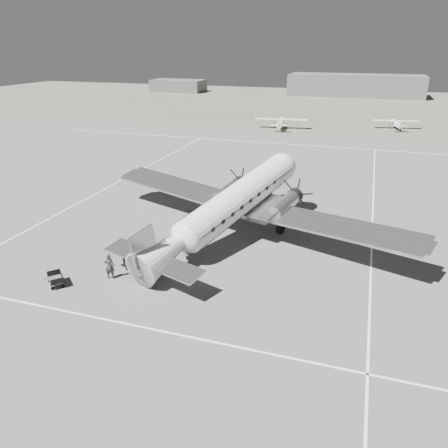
{
  "coord_description": "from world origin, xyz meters",
  "views": [
    {
      "loc": [
        10.49,
        -33.24,
        15.79
      ],
      "look_at": [
        0.3,
        -2.09,
        2.2
      ],
      "focal_mm": 35.0,
      "sensor_mm": 36.0,
      "label": 1
    }
  ],
  "objects_px": {
    "hangar_main": "(355,85)",
    "ground_crew": "(109,266)",
    "shed_secondary": "(178,86)",
    "baggage_cart_near": "(135,259)",
    "light_plane_left": "(281,123)",
    "baggage_cart_far": "(56,280)",
    "passenger": "(174,237)",
    "light_plane_right": "(396,124)",
    "ramp_agent": "(149,250)",
    "dc3_airliner": "(231,207)"
  },
  "relations": [
    {
      "from": "baggage_cart_far",
      "to": "ramp_agent",
      "type": "xyz_separation_m",
      "value": [
        4.37,
        5.67,
        0.35
      ]
    },
    {
      "from": "shed_secondary",
      "to": "ground_crew",
      "type": "relative_size",
      "value": 9.17
    },
    {
      "from": "shed_secondary",
      "to": "light_plane_right",
      "type": "relative_size",
      "value": 1.97
    },
    {
      "from": "light_plane_right",
      "to": "ramp_agent",
      "type": "height_order",
      "value": "light_plane_right"
    },
    {
      "from": "baggage_cart_far",
      "to": "light_plane_right",
      "type": "bearing_deg",
      "value": 113.37
    },
    {
      "from": "hangar_main",
      "to": "baggage_cart_near",
      "type": "distance_m",
      "value": 127.57
    },
    {
      "from": "baggage_cart_near",
      "to": "passenger",
      "type": "distance_m",
      "value": 4.36
    },
    {
      "from": "baggage_cart_near",
      "to": "baggage_cart_far",
      "type": "relative_size",
      "value": 1.26
    },
    {
      "from": "hangar_main",
      "to": "shed_secondary",
      "type": "relative_size",
      "value": 2.33
    },
    {
      "from": "ground_crew",
      "to": "passenger",
      "type": "xyz_separation_m",
      "value": [
        2.24,
        6.35,
        -0.14
      ]
    },
    {
      "from": "baggage_cart_near",
      "to": "light_plane_right",
      "type": "bearing_deg",
      "value": 35.94
    },
    {
      "from": "light_plane_left",
      "to": "ramp_agent",
      "type": "distance_m",
      "value": 59.61
    },
    {
      "from": "dc3_airliner",
      "to": "baggage_cart_near",
      "type": "bearing_deg",
      "value": -108.48
    },
    {
      "from": "baggage_cart_far",
      "to": "shed_secondary",
      "type": "bearing_deg",
      "value": 152.29
    },
    {
      "from": "light_plane_right",
      "to": "baggage_cart_far",
      "type": "height_order",
      "value": "light_plane_right"
    },
    {
      "from": "shed_secondary",
      "to": "passenger",
      "type": "xyz_separation_m",
      "value": [
        51.25,
        -118.03,
        -1.16
      ]
    },
    {
      "from": "light_plane_right",
      "to": "baggage_cart_near",
      "type": "relative_size",
      "value": 4.73
    },
    {
      "from": "dc3_airliner",
      "to": "passenger",
      "type": "bearing_deg",
      "value": -124.49
    },
    {
      "from": "hangar_main",
      "to": "light_plane_left",
      "type": "height_order",
      "value": "hangar_main"
    },
    {
      "from": "shed_secondary",
      "to": "passenger",
      "type": "distance_m",
      "value": 128.68
    },
    {
      "from": "baggage_cart_near",
      "to": "ramp_agent",
      "type": "distance_m",
      "value": 1.46
    },
    {
      "from": "shed_secondary",
      "to": "baggage_cart_near",
      "type": "relative_size",
      "value": 9.33
    },
    {
      "from": "hangar_main",
      "to": "baggage_cart_near",
      "type": "bearing_deg",
      "value": -94.59
    },
    {
      "from": "light_plane_right",
      "to": "passenger",
      "type": "height_order",
      "value": "light_plane_right"
    },
    {
      "from": "hangar_main",
      "to": "baggage_cart_near",
      "type": "height_order",
      "value": "hangar_main"
    },
    {
      "from": "light_plane_left",
      "to": "ground_crew",
      "type": "relative_size",
      "value": 5.38
    },
    {
      "from": "light_plane_left",
      "to": "ramp_agent",
      "type": "xyz_separation_m",
      "value": [
        1.36,
        -59.59,
        -0.32
      ]
    },
    {
      "from": "baggage_cart_far",
      "to": "ramp_agent",
      "type": "height_order",
      "value": "ramp_agent"
    },
    {
      "from": "baggage_cart_far",
      "to": "ground_crew",
      "type": "xyz_separation_m",
      "value": [
        3.1,
        2.06,
        0.55
      ]
    },
    {
      "from": "ramp_agent",
      "to": "passenger",
      "type": "height_order",
      "value": "passenger"
    },
    {
      "from": "light_plane_left",
      "to": "baggage_cart_far",
      "type": "bearing_deg",
      "value": -99.39
    },
    {
      "from": "light_plane_left",
      "to": "passenger",
      "type": "distance_m",
      "value": 56.9
    },
    {
      "from": "hangar_main",
      "to": "light_plane_left",
      "type": "distance_m",
      "value": 67.14
    },
    {
      "from": "hangar_main",
      "to": "light_plane_left",
      "type": "xyz_separation_m",
      "value": [
        -11.08,
        -66.18,
        -2.21
      ]
    },
    {
      "from": "light_plane_left",
      "to": "baggage_cart_near",
      "type": "height_order",
      "value": "light_plane_left"
    },
    {
      "from": "hangar_main",
      "to": "shed_secondary",
      "type": "xyz_separation_m",
      "value": [
        -60.0,
        -5.0,
        -1.3
      ]
    },
    {
      "from": "hangar_main",
      "to": "ground_crew",
      "type": "xyz_separation_m",
      "value": [
        -10.99,
        -129.38,
        -2.32
      ]
    },
    {
      "from": "dc3_airliner",
      "to": "ramp_agent",
      "type": "height_order",
      "value": "dc3_airliner"
    },
    {
      "from": "hangar_main",
      "to": "light_plane_right",
      "type": "relative_size",
      "value": 4.6
    },
    {
      "from": "hangar_main",
      "to": "shed_secondary",
      "type": "bearing_deg",
      "value": -175.24
    },
    {
      "from": "dc3_airliner",
      "to": "light_plane_right",
      "type": "xyz_separation_m",
      "value": [
        15.41,
        60.81,
        -2.04
      ]
    },
    {
      "from": "hangar_main",
      "to": "ground_crew",
      "type": "height_order",
      "value": "hangar_main"
    },
    {
      "from": "light_plane_right",
      "to": "passenger",
      "type": "relative_size",
      "value": 5.41
    },
    {
      "from": "light_plane_left",
      "to": "ground_crew",
      "type": "height_order",
      "value": "light_plane_left"
    },
    {
      "from": "baggage_cart_near",
      "to": "light_plane_left",
      "type": "bearing_deg",
      "value": 53.88
    },
    {
      "from": "baggage_cart_near",
      "to": "ground_crew",
      "type": "bearing_deg",
      "value": -146.42
    },
    {
      "from": "light_plane_left",
      "to": "baggage_cart_near",
      "type": "bearing_deg",
      "value": -95.92
    },
    {
      "from": "passenger",
      "to": "light_plane_right",
      "type": "bearing_deg",
      "value": -39.71
    },
    {
      "from": "dc3_airliner",
      "to": "ground_crew",
      "type": "xyz_separation_m",
      "value": [
        -6.29,
        -9.29,
        -2.0
      ]
    },
    {
      "from": "light_plane_right",
      "to": "baggage_cart_near",
      "type": "distance_m",
      "value": 71.01
    }
  ]
}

